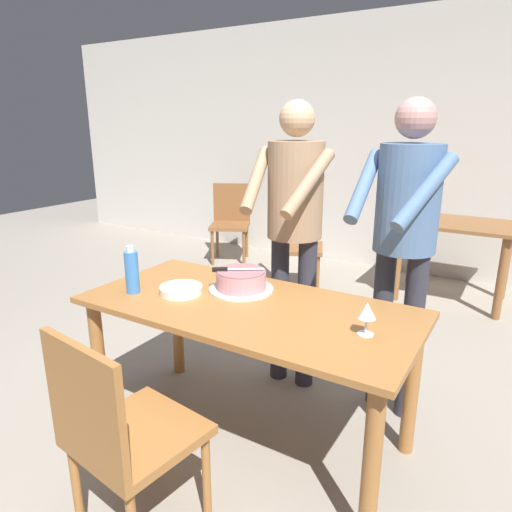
% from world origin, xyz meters
% --- Properties ---
extents(ground_plane, '(14.00, 14.00, 0.00)m').
position_xyz_m(ground_plane, '(0.00, 0.00, 0.00)').
color(ground_plane, gray).
extents(back_wall, '(10.00, 0.12, 2.70)m').
position_xyz_m(back_wall, '(0.00, 3.33, 1.35)').
color(back_wall, beige).
rests_on(back_wall, ground_plane).
extents(main_dining_table, '(1.63, 0.78, 0.75)m').
position_xyz_m(main_dining_table, '(0.00, 0.00, 0.63)').
color(main_dining_table, '#9E6633').
rests_on(main_dining_table, ground_plane).
extents(cake_on_platter, '(0.34, 0.34, 0.11)m').
position_xyz_m(cake_on_platter, '(-0.13, 0.14, 0.80)').
color(cake_on_platter, silver).
rests_on(cake_on_platter, main_dining_table).
extents(cake_knife, '(0.24, 0.17, 0.02)m').
position_xyz_m(cake_knife, '(-0.19, 0.10, 0.87)').
color(cake_knife, silver).
rests_on(cake_knife, cake_on_platter).
extents(plate_stack, '(0.22, 0.22, 0.04)m').
position_xyz_m(plate_stack, '(-0.37, -0.06, 0.77)').
color(plate_stack, white).
rests_on(plate_stack, main_dining_table).
extents(wine_glass_near, '(0.08, 0.08, 0.14)m').
position_xyz_m(wine_glass_near, '(0.60, -0.03, 0.85)').
color(wine_glass_near, silver).
rests_on(wine_glass_near, main_dining_table).
extents(water_bottle, '(0.07, 0.07, 0.25)m').
position_xyz_m(water_bottle, '(-0.59, -0.17, 0.86)').
color(water_bottle, '#387AC6').
rests_on(water_bottle, main_dining_table).
extents(person_cutting_cake, '(0.47, 0.56, 1.72)m').
position_xyz_m(person_cutting_cake, '(-0.06, 0.60, 1.08)').
color(person_cutting_cake, '#2D2D38').
rests_on(person_cutting_cake, ground_plane).
extents(person_standing_beside, '(0.46, 0.57, 1.72)m').
position_xyz_m(person_standing_beside, '(0.57, 0.63, 1.08)').
color(person_standing_beside, '#2D2D38').
rests_on(person_standing_beside, ground_plane).
extents(chair_near_side, '(0.49, 0.49, 0.90)m').
position_xyz_m(chair_near_side, '(-0.08, -0.77, 0.49)').
color(chair_near_side, '#9E6633').
rests_on(chair_near_side, ground_plane).
extents(background_table, '(1.00, 0.70, 0.74)m').
position_xyz_m(background_table, '(0.56, 2.63, 0.58)').
color(background_table, brown).
rests_on(background_table, ground_plane).
extents(background_chair_0, '(0.59, 0.59, 0.90)m').
position_xyz_m(background_chair_0, '(-1.91, 2.65, 0.49)').
color(background_chair_0, brown).
rests_on(background_chair_0, ground_plane).
extents(background_chair_1, '(0.58, 0.58, 0.90)m').
position_xyz_m(background_chair_1, '(-0.81, 2.08, 0.49)').
color(background_chair_1, brown).
rests_on(background_chair_1, ground_plane).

